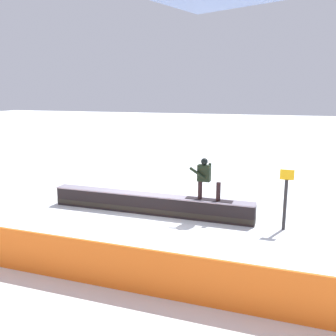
# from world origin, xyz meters

# --- Properties ---
(ground_plane) EXTENTS (120.00, 120.00, 0.00)m
(ground_plane) POSITION_xyz_m (0.00, 0.00, 0.00)
(ground_plane) COLOR white
(grind_box) EXTENTS (7.07, 0.57, 0.67)m
(grind_box) POSITION_xyz_m (0.00, 0.00, 0.31)
(grind_box) COLOR black
(grind_box) RESTS_ON ground_plane
(snowboarder) EXTENTS (1.53, 0.42, 1.35)m
(snowboarder) POSITION_xyz_m (-1.93, -0.03, 1.39)
(snowboarder) COLOR black
(snowboarder) RESTS_ON grind_box
(safety_fence) EXTENTS (12.95, 0.20, 0.99)m
(safety_fence) POSITION_xyz_m (0.00, 4.71, 0.50)
(safety_fence) COLOR orange
(safety_fence) RESTS_ON ground_plane
(trail_marker) EXTENTS (0.40, 0.10, 1.84)m
(trail_marker) POSITION_xyz_m (-4.37, 0.03, 0.99)
(trail_marker) COLOR #262628
(trail_marker) RESTS_ON ground_plane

